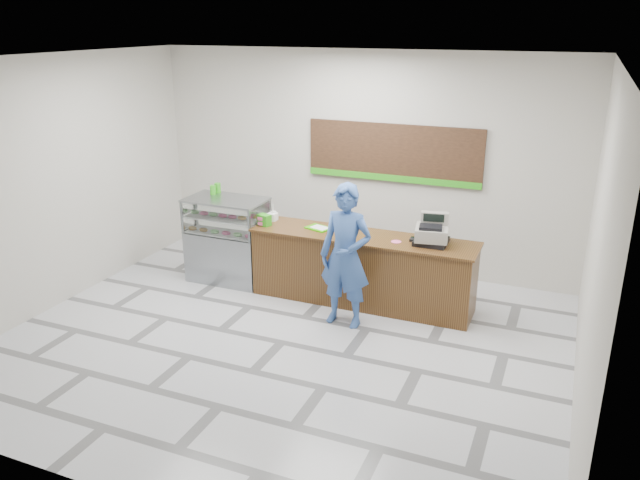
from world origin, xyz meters
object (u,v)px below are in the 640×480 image
at_px(display_case, 228,239).
at_px(cash_register, 432,233).
at_px(sales_counter, 362,269).
at_px(serving_tray, 319,228).
at_px(customer, 346,256).

xyz_separation_m(display_case, cash_register, (3.19, 0.06, 0.51)).
height_order(sales_counter, serving_tray, serving_tray).
bearing_deg(customer, sales_counter, 93.80).
distance_m(sales_counter, cash_register, 1.18).
relative_size(serving_tray, customer, 0.21).
xyz_separation_m(sales_counter, serving_tray, (-0.70, 0.05, 0.52)).
distance_m(serving_tray, customer, 1.04).
distance_m(cash_register, serving_tray, 1.67).
bearing_deg(display_case, serving_tray, 1.82).
xyz_separation_m(display_case, customer, (2.23, -0.71, 0.30)).
relative_size(cash_register, serving_tray, 1.28).
bearing_deg(serving_tray, cash_register, 18.65).
xyz_separation_m(sales_counter, display_case, (-2.22, -0.00, 0.16)).
bearing_deg(serving_tray, customer, -28.74).
bearing_deg(serving_tray, sales_counter, 14.45).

